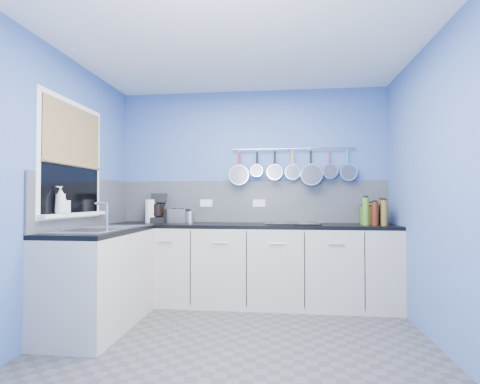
% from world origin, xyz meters
% --- Properties ---
extents(floor, '(3.20, 3.00, 0.02)m').
position_xyz_m(floor, '(0.00, 0.00, -0.01)').
color(floor, '#47474C').
rests_on(floor, ground).
extents(ceiling, '(3.20, 3.00, 0.02)m').
position_xyz_m(ceiling, '(0.00, 0.00, 2.51)').
color(ceiling, white).
rests_on(ceiling, ground).
extents(wall_back, '(3.20, 0.02, 2.50)m').
position_xyz_m(wall_back, '(0.00, 1.51, 1.25)').
color(wall_back, '#4363AC').
rests_on(wall_back, ground).
extents(wall_front, '(3.20, 0.02, 2.50)m').
position_xyz_m(wall_front, '(0.00, -1.51, 1.25)').
color(wall_front, '#4363AC').
rests_on(wall_front, ground).
extents(wall_left, '(0.02, 3.00, 2.50)m').
position_xyz_m(wall_left, '(-1.61, 0.00, 1.25)').
color(wall_left, '#4363AC').
rests_on(wall_left, ground).
extents(wall_right, '(0.02, 3.00, 2.50)m').
position_xyz_m(wall_right, '(1.61, 0.00, 1.25)').
color(wall_right, '#4363AC').
rests_on(wall_right, ground).
extents(backsplash_back, '(3.20, 0.02, 0.50)m').
position_xyz_m(backsplash_back, '(0.00, 1.49, 1.15)').
color(backsplash_back, slate).
rests_on(backsplash_back, wall_back).
extents(backsplash_left, '(0.02, 1.80, 0.50)m').
position_xyz_m(backsplash_left, '(-1.59, 0.60, 1.15)').
color(backsplash_left, slate).
rests_on(backsplash_left, wall_left).
extents(cabinet_run_back, '(3.20, 0.60, 0.86)m').
position_xyz_m(cabinet_run_back, '(0.00, 1.20, 0.43)').
color(cabinet_run_back, '#B8B2A4').
rests_on(cabinet_run_back, ground).
extents(worktop_back, '(3.20, 0.60, 0.04)m').
position_xyz_m(worktop_back, '(0.00, 1.20, 0.88)').
color(worktop_back, black).
rests_on(worktop_back, cabinet_run_back).
extents(cabinet_run_left, '(0.60, 1.20, 0.86)m').
position_xyz_m(cabinet_run_left, '(-1.30, 0.30, 0.43)').
color(cabinet_run_left, '#B8B2A4').
rests_on(cabinet_run_left, ground).
extents(worktop_left, '(0.60, 1.20, 0.04)m').
position_xyz_m(worktop_left, '(-1.30, 0.30, 0.88)').
color(worktop_left, black).
rests_on(worktop_left, cabinet_run_left).
extents(window_frame, '(0.01, 1.00, 1.10)m').
position_xyz_m(window_frame, '(-1.58, 0.30, 1.55)').
color(window_frame, white).
rests_on(window_frame, wall_left).
extents(window_glass, '(0.01, 0.90, 1.00)m').
position_xyz_m(window_glass, '(-1.57, 0.30, 1.55)').
color(window_glass, black).
rests_on(window_glass, wall_left).
extents(bamboo_blind, '(0.01, 0.90, 0.55)m').
position_xyz_m(bamboo_blind, '(-1.56, 0.30, 1.77)').
color(bamboo_blind, '#A47655').
rests_on(bamboo_blind, wall_left).
extents(window_sill, '(0.10, 0.98, 0.03)m').
position_xyz_m(window_sill, '(-1.55, 0.30, 1.04)').
color(window_sill, white).
rests_on(window_sill, wall_left).
extents(sink_unit, '(0.50, 0.95, 0.01)m').
position_xyz_m(sink_unit, '(-1.30, 0.30, 0.90)').
color(sink_unit, silver).
rests_on(sink_unit, worktop_left).
extents(mixer_tap, '(0.12, 0.08, 0.26)m').
position_xyz_m(mixer_tap, '(-1.14, 0.12, 1.03)').
color(mixer_tap, silver).
rests_on(mixer_tap, worktop_left).
extents(socket_left, '(0.15, 0.01, 0.09)m').
position_xyz_m(socket_left, '(-0.55, 1.48, 1.13)').
color(socket_left, white).
rests_on(socket_left, backsplash_back).
extents(socket_right, '(0.15, 0.01, 0.09)m').
position_xyz_m(socket_right, '(0.10, 1.48, 1.13)').
color(socket_right, white).
rests_on(socket_right, backsplash_back).
extents(pot_rail, '(1.45, 0.02, 0.02)m').
position_xyz_m(pot_rail, '(0.50, 1.45, 1.78)').
color(pot_rail, silver).
rests_on(pot_rail, wall_back).
extents(soap_bottle_a, '(0.12, 0.12, 0.24)m').
position_xyz_m(soap_bottle_a, '(-1.53, 0.05, 1.17)').
color(soap_bottle_a, white).
rests_on(soap_bottle_a, window_sill).
extents(soap_bottle_b, '(0.08, 0.08, 0.17)m').
position_xyz_m(soap_bottle_b, '(-1.53, 0.10, 1.14)').
color(soap_bottle_b, white).
rests_on(soap_bottle_b, window_sill).
extents(paper_towel, '(0.14, 0.14, 0.27)m').
position_xyz_m(paper_towel, '(-1.18, 1.27, 1.04)').
color(paper_towel, white).
rests_on(paper_towel, worktop_back).
extents(coffee_maker, '(0.26, 0.27, 0.35)m').
position_xyz_m(coffee_maker, '(-1.11, 1.34, 1.07)').
color(coffee_maker, black).
rests_on(coffee_maker, worktop_back).
extents(toaster, '(0.28, 0.19, 0.16)m').
position_xyz_m(toaster, '(-0.85, 1.28, 0.98)').
color(toaster, silver).
rests_on(toaster, worktop_back).
extents(canister, '(0.10, 0.10, 0.14)m').
position_xyz_m(canister, '(-0.69, 1.23, 0.97)').
color(canister, silver).
rests_on(canister, worktop_back).
extents(hob, '(0.60, 0.53, 0.01)m').
position_xyz_m(hob, '(0.49, 1.25, 0.91)').
color(hob, black).
rests_on(hob, worktop_back).
extents(pan_0, '(0.25, 0.09, 0.44)m').
position_xyz_m(pan_0, '(-0.13, 1.44, 1.56)').
color(pan_0, silver).
rests_on(pan_0, pot_rail).
extents(pan_1, '(0.15, 0.12, 0.34)m').
position_xyz_m(pan_1, '(0.08, 1.44, 1.61)').
color(pan_1, silver).
rests_on(pan_1, pot_rail).
extents(pan_2, '(0.19, 0.12, 0.38)m').
position_xyz_m(pan_2, '(0.29, 1.44, 1.59)').
color(pan_2, silver).
rests_on(pan_2, pot_rail).
extents(pan_3, '(0.18, 0.06, 0.37)m').
position_xyz_m(pan_3, '(0.50, 1.44, 1.59)').
color(pan_3, silver).
rests_on(pan_3, pot_rail).
extents(pan_4, '(0.25, 0.12, 0.44)m').
position_xyz_m(pan_4, '(0.71, 1.44, 1.56)').
color(pan_4, silver).
rests_on(pan_4, pot_rail).
extents(pan_5, '(0.18, 0.10, 0.37)m').
position_xyz_m(pan_5, '(0.92, 1.44, 1.60)').
color(pan_5, silver).
rests_on(pan_5, pot_rail).
extents(pan_6, '(0.20, 0.08, 0.39)m').
position_xyz_m(pan_6, '(1.14, 1.44, 1.58)').
color(pan_6, silver).
rests_on(pan_6, pot_rail).
extents(condiment_0, '(0.05, 0.05, 0.27)m').
position_xyz_m(condiment_0, '(1.47, 1.31, 1.04)').
color(condiment_0, brown).
rests_on(condiment_0, worktop_back).
extents(condiment_1, '(0.05, 0.05, 0.23)m').
position_xyz_m(condiment_1, '(1.36, 1.31, 1.02)').
color(condiment_1, '#8C5914').
rests_on(condiment_1, worktop_back).
extents(condiment_2, '(0.06, 0.06, 0.18)m').
position_xyz_m(condiment_2, '(1.27, 1.34, 0.99)').
color(condiment_2, black).
rests_on(condiment_2, worktop_back).
extents(condiment_3, '(0.07, 0.07, 0.22)m').
position_xyz_m(condiment_3, '(1.46, 1.21, 1.01)').
color(condiment_3, black).
rests_on(condiment_3, worktop_back).
extents(condiment_4, '(0.07, 0.07, 0.19)m').
position_xyz_m(condiment_4, '(1.34, 1.23, 1.00)').
color(condiment_4, olive).
rests_on(condiment_4, worktop_back).
extents(condiment_5, '(0.06, 0.06, 0.20)m').
position_xyz_m(condiment_5, '(1.25, 1.23, 1.00)').
color(condiment_5, '#265919').
rests_on(condiment_5, worktop_back).
extents(condiment_6, '(0.07, 0.07, 0.27)m').
position_xyz_m(condiment_6, '(1.45, 1.10, 1.03)').
color(condiment_6, brown).
rests_on(condiment_6, worktop_back).
extents(condiment_7, '(0.07, 0.07, 0.25)m').
position_xyz_m(condiment_7, '(1.35, 1.11, 1.02)').
color(condiment_7, '#4C190C').
rests_on(condiment_7, worktop_back).
extents(condiment_8, '(0.07, 0.07, 0.30)m').
position_xyz_m(condiment_8, '(1.26, 1.12, 1.05)').
color(condiment_8, '#3F721E').
rests_on(condiment_8, worktop_back).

